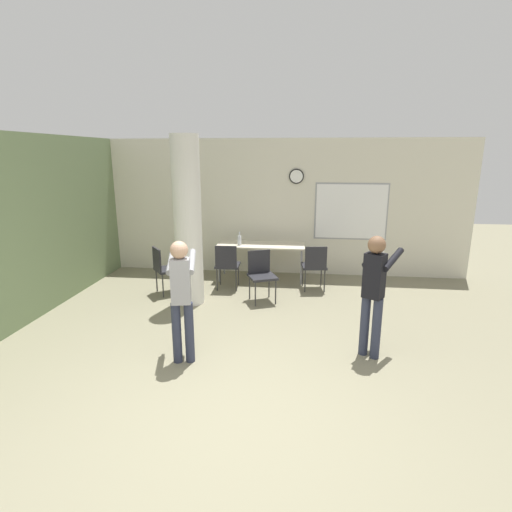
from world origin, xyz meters
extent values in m
plane|color=gray|center=(0.00, 0.00, 0.00)|extent=(24.00, 24.00, 0.00)
cube|color=#6B7F56|center=(-3.50, 2.50, 1.40)|extent=(0.12, 7.00, 2.80)
cube|color=beige|center=(0.00, 5.06, 1.40)|extent=(8.00, 0.12, 2.80)
cylinder|color=black|center=(0.47, 4.99, 2.05)|extent=(0.30, 0.03, 0.30)
cylinder|color=white|center=(0.47, 4.97, 2.05)|extent=(0.26, 0.01, 0.25)
cube|color=#99999E|center=(1.60, 5.00, 1.35)|extent=(1.47, 0.01, 1.16)
cube|color=white|center=(1.60, 4.99, 1.35)|extent=(1.41, 0.02, 1.10)
cylinder|color=silver|center=(-1.26, 3.05, 1.40)|extent=(0.46, 0.46, 2.80)
cube|color=beige|center=(-0.19, 4.49, 0.72)|extent=(1.75, 0.66, 0.03)
cylinder|color=gray|center=(-1.01, 4.22, 0.35)|extent=(0.04, 0.04, 0.70)
cylinder|color=gray|center=(0.62, 4.22, 0.35)|extent=(0.04, 0.04, 0.70)
cylinder|color=gray|center=(-1.01, 4.76, 0.35)|extent=(0.04, 0.04, 0.70)
cylinder|color=gray|center=(0.62, 4.76, 0.35)|extent=(0.04, 0.04, 0.70)
cylinder|color=silver|center=(-0.61, 4.40, 0.82)|extent=(0.08, 0.08, 0.18)
cylinder|color=silver|center=(-0.61, 4.40, 0.95)|extent=(0.03, 0.03, 0.08)
cube|color=#232328|center=(-1.78, 3.47, 0.45)|extent=(0.62, 0.62, 0.04)
cube|color=#232328|center=(-1.94, 3.34, 0.67)|extent=(0.27, 0.33, 0.40)
cylinder|color=#333333|center=(-1.53, 3.44, 0.21)|extent=(0.02, 0.02, 0.43)
cylinder|color=#333333|center=(-1.75, 3.72, 0.21)|extent=(0.02, 0.02, 0.43)
cylinder|color=#333333|center=(-1.81, 3.22, 0.21)|extent=(0.02, 0.02, 0.43)
cylinder|color=#333333|center=(-2.03, 3.50, 0.21)|extent=(0.02, 0.02, 0.43)
cube|color=#232328|center=(-0.03, 3.22, 0.45)|extent=(0.58, 0.58, 0.04)
cube|color=#232328|center=(-0.11, 3.41, 0.67)|extent=(0.38, 0.18, 0.40)
cylinder|color=#333333|center=(-0.13, 2.98, 0.21)|extent=(0.02, 0.02, 0.43)
cylinder|color=#333333|center=(0.20, 3.13, 0.21)|extent=(0.02, 0.02, 0.43)
cylinder|color=#333333|center=(-0.27, 3.31, 0.21)|extent=(0.02, 0.02, 0.43)
cylinder|color=#333333|center=(0.06, 3.46, 0.21)|extent=(0.02, 0.02, 0.43)
cube|color=#232328|center=(-0.76, 3.87, 0.45)|extent=(0.46, 0.46, 0.04)
cube|color=#232328|center=(-0.75, 3.67, 0.67)|extent=(0.40, 0.05, 0.40)
cylinder|color=#333333|center=(-0.59, 4.06, 0.21)|extent=(0.02, 0.02, 0.43)
cylinder|color=#333333|center=(-0.95, 4.04, 0.21)|extent=(0.02, 0.02, 0.43)
cylinder|color=#333333|center=(-0.57, 3.70, 0.21)|extent=(0.02, 0.02, 0.43)
cylinder|color=#333333|center=(-0.93, 3.68, 0.21)|extent=(0.02, 0.02, 0.43)
cube|color=#232328|center=(0.86, 4.00, 0.45)|extent=(0.49, 0.49, 0.04)
cube|color=#232328|center=(0.88, 3.79, 0.67)|extent=(0.40, 0.08, 0.40)
cylinder|color=#333333|center=(1.01, 4.20, 0.21)|extent=(0.02, 0.02, 0.43)
cylinder|color=#333333|center=(0.66, 4.15, 0.21)|extent=(0.02, 0.02, 0.43)
cylinder|color=#333333|center=(1.06, 3.84, 0.21)|extent=(0.02, 0.02, 0.43)
cylinder|color=#333333|center=(0.70, 3.80, 0.21)|extent=(0.02, 0.02, 0.43)
cylinder|color=#2D3347|center=(-0.71, 1.07, 0.39)|extent=(0.11, 0.11, 0.77)
cylinder|color=#2D3347|center=(-0.85, 1.04, 0.39)|extent=(0.11, 0.11, 0.77)
cube|color=#99999E|center=(-0.78, 1.05, 1.04)|extent=(0.26, 0.22, 0.55)
sphere|color=tan|center=(-0.78, 1.05, 1.42)|extent=(0.21, 0.21, 0.21)
cylinder|color=#99999E|center=(-0.70, 1.29, 1.22)|extent=(0.18, 0.49, 0.22)
cylinder|color=#99999E|center=(-0.95, 1.24, 1.22)|extent=(0.18, 0.49, 0.22)
cube|color=white|center=(-0.99, 1.46, 1.22)|extent=(0.06, 0.13, 0.04)
cylinder|color=#2D3347|center=(1.57, 1.43, 0.39)|extent=(0.11, 0.11, 0.79)
cylinder|color=#2D3347|center=(1.44, 1.51, 0.39)|extent=(0.11, 0.11, 0.79)
cube|color=black|center=(1.51, 1.47, 1.06)|extent=(0.29, 0.28, 0.56)
sphere|color=brown|center=(1.51, 1.47, 1.45)|extent=(0.21, 0.21, 0.21)
cylinder|color=black|center=(1.73, 1.58, 1.24)|extent=(0.34, 0.46, 0.22)
cylinder|color=black|center=(1.52, 1.72, 1.24)|extent=(0.34, 0.46, 0.22)
cube|color=white|center=(1.65, 1.91, 1.25)|extent=(0.10, 0.13, 0.04)
camera|label=1|loc=(0.63, -3.27, 2.50)|focal=28.00mm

